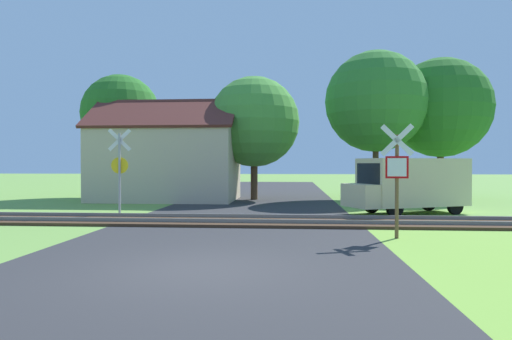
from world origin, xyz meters
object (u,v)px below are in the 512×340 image
(tree_right, at_px, (376,102))
(tree_far, at_px, (441,108))
(mail_truck, at_px, (409,183))
(stop_sign_near, at_px, (397,173))
(tree_left, at_px, (121,114))
(house, at_px, (168,162))
(crossing_sign_far, at_px, (120,166))
(tree_center, at_px, (254,122))

(tree_right, distance_m, tree_far, 4.27)
(mail_truck, bearing_deg, stop_sign_near, 139.50)
(tree_left, bearing_deg, house, -31.26)
(stop_sign_near, xyz_separation_m, tree_left, (-13.22, 14.49, 3.29))
(tree_far, bearing_deg, tree_left, -178.25)
(crossing_sign_far, bearing_deg, mail_truck, -6.74)
(mail_truck, bearing_deg, tree_far, -48.00)
(tree_right, bearing_deg, tree_center, -174.96)
(stop_sign_near, bearing_deg, tree_right, -85.52)
(house, height_order, tree_center, tree_center)
(crossing_sign_far, height_order, tree_left, tree_left)
(crossing_sign_far, distance_m, mail_truck, 11.51)
(stop_sign_near, bearing_deg, tree_left, -35.19)
(mail_truck, bearing_deg, crossing_sign_far, 74.88)
(tree_center, xyz_separation_m, mail_truck, (6.85, -6.81, -3.14))
(stop_sign_near, height_order, tree_far, tree_far)
(tree_center, distance_m, tree_far, 11.09)
(tree_right, bearing_deg, crossing_sign_far, -141.34)
(house, distance_m, tree_center, 5.34)
(stop_sign_near, xyz_separation_m, house, (-9.74, 12.38, 0.35))
(stop_sign_near, distance_m, tree_center, 14.19)
(tree_left, bearing_deg, stop_sign_near, -47.63)
(tree_far, distance_m, tree_left, 19.16)
(crossing_sign_far, relative_size, tree_far, 0.41)
(tree_far, bearing_deg, stop_sign_near, -111.45)
(crossing_sign_far, bearing_deg, house, 76.86)
(tree_right, relative_size, mail_truck, 1.60)
(tree_right, xyz_separation_m, mail_truck, (-0.00, -7.41, -4.29))
(tree_left, xyz_separation_m, mail_truck, (15.12, -8.26, -3.83))
(tree_far, bearing_deg, house, -170.22)
(tree_center, distance_m, mail_truck, 10.15)
(crossing_sign_far, xyz_separation_m, mail_truck, (11.37, 1.68, -0.72))
(tree_center, height_order, tree_left, tree_left)
(stop_sign_near, relative_size, house, 0.39)
(crossing_sign_far, distance_m, tree_left, 11.07)
(house, distance_m, tree_far, 16.21)
(house, relative_size, tree_center, 1.15)
(tree_left, height_order, mail_truck, tree_left)
(stop_sign_near, height_order, crossing_sign_far, crossing_sign_far)
(tree_center, bearing_deg, tree_left, 170.10)
(crossing_sign_far, height_order, house, house)
(tree_far, bearing_deg, crossing_sign_far, -145.64)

